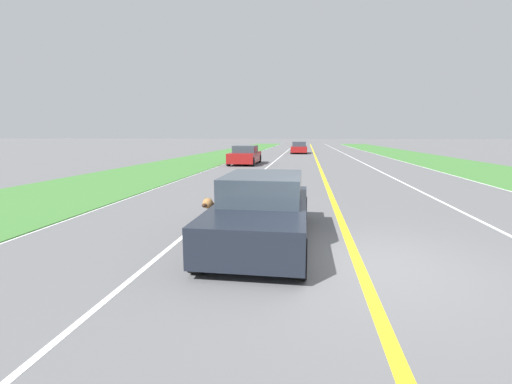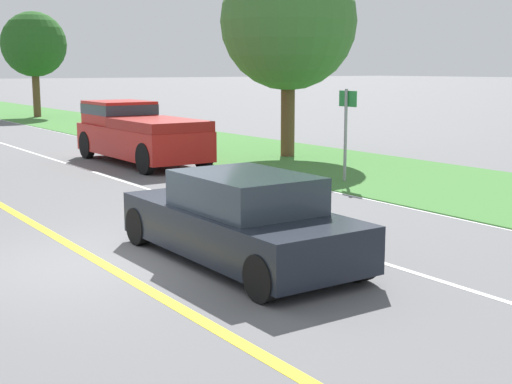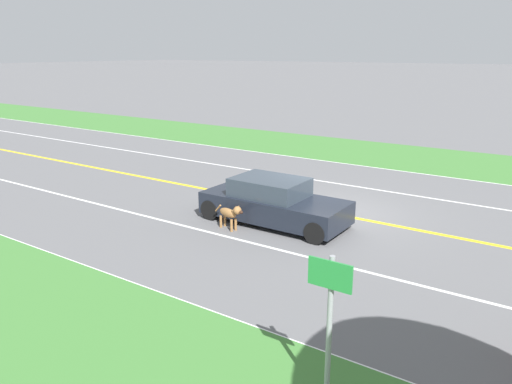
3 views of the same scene
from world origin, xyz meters
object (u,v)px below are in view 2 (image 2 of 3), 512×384
Objects in this scene: dog at (332,228)px; roadside_tree_right_far at (34,45)px; ego_car at (240,221)px; pickup_truck at (138,132)px; street_sign at (346,123)px; roadside_tree_right_near at (288,22)px.

dog is 0.19× the size of roadside_tree_right_far.
ego_car is at bearing -102.61° from roadside_tree_right_far.
pickup_truck is at bearing 72.25° from ego_car.
roadside_tree_right_far reaches higher than street_sign.
roadside_tree_right_far is at bearing 92.58° from dog.
roadside_tree_right_far is 2.60× the size of street_sign.
pickup_truck is 2.35× the size of street_sign.
dog is 0.21× the size of pickup_truck.
pickup_truck is 0.85× the size of roadside_tree_right_near.
roadside_tree_right_near is 23.88m from roadside_tree_right_far.
pickup_truck is at bearing 91.59° from dog.
pickup_truck is at bearing 113.14° from street_sign.
pickup_truck reaches higher than dog.
dog is at bearing -132.89° from street_sign.
ego_car is 0.79× the size of pickup_truck.
roadside_tree_right_near reaches higher than ego_car.
ego_car reaches higher than dog.
ego_car is at bearing -142.54° from street_sign.
ego_car is 1.85× the size of street_sign.
pickup_truck is 23.00m from roadside_tree_right_far.
street_sign reaches higher than pickup_truck.
street_sign is at bearing -66.86° from pickup_truck.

